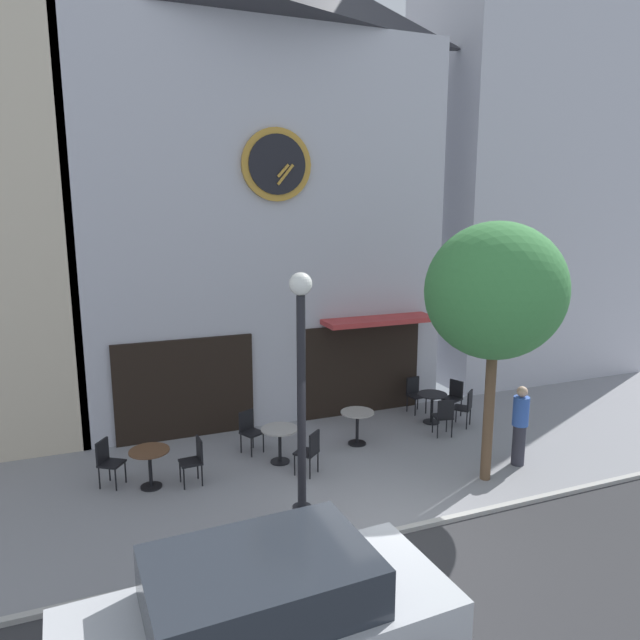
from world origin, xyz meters
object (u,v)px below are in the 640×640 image
(cafe_chair_facing_wall, at_px, (415,392))
(cafe_chair_right_end, at_px, (454,395))
(cafe_chair_near_tree, at_px, (310,449))
(cafe_table_near_curb, at_px, (150,460))
(cafe_table_leftmost, at_px, (432,402))
(cafe_chair_curbside, at_px, (249,428))
(cafe_chair_under_awning, at_px, (465,405))
(pedestrian_blue, at_px, (520,425))
(cafe_table_center, at_px, (357,421))
(cafe_chair_corner, at_px, (444,415))
(street_tree, at_px, (496,292))
(cafe_chair_facing_street, at_px, (107,459))
(parked_car_silver, at_px, (261,623))
(cafe_chair_near_lamp, at_px, (195,457))
(street_lamp, at_px, (301,403))
(cafe_table_center_right, at_px, (280,437))

(cafe_chair_facing_wall, xyz_separation_m, cafe_chair_right_end, (0.78, -0.60, 0.00))
(cafe_chair_near_tree, bearing_deg, cafe_table_near_curb, 168.34)
(cafe_table_leftmost, xyz_separation_m, cafe_chair_curbside, (-4.58, -0.02, 0.00))
(cafe_chair_under_awning, bearing_deg, pedestrian_blue, -96.27)
(cafe_table_center, distance_m, cafe_chair_corner, 2.06)
(cafe_chair_curbside, relative_size, pedestrian_blue, 0.54)
(street_tree, relative_size, cafe_chair_corner, 5.51)
(street_tree, relative_size, cafe_chair_facing_street, 5.51)
(cafe_chair_curbside, relative_size, cafe_chair_right_end, 1.00)
(cafe_chair_corner, height_order, parked_car_silver, parked_car_silver)
(cafe_table_center, bearing_deg, cafe_table_leftmost, 12.73)
(cafe_table_leftmost, distance_m, cafe_chair_facing_wall, 0.83)
(cafe_table_near_curb, bearing_deg, cafe_chair_right_end, 8.68)
(street_tree, height_order, cafe_chair_right_end, street_tree)
(cafe_chair_facing_street, bearing_deg, cafe_table_near_curb, -27.40)
(cafe_chair_corner, bearing_deg, cafe_chair_near_tree, -169.13)
(cafe_table_center, relative_size, cafe_chair_corner, 0.84)
(cafe_chair_under_awning, relative_size, cafe_chair_near_tree, 1.00)
(cafe_chair_right_end, bearing_deg, cafe_table_near_curb, -171.32)
(cafe_chair_right_end, bearing_deg, cafe_chair_facing_wall, 142.44)
(street_tree, distance_m, cafe_table_near_curb, 7.14)
(street_tree, height_order, cafe_chair_corner, street_tree)
(cafe_chair_near_lamp, distance_m, cafe_chair_facing_street, 1.63)
(cafe_table_leftmost, distance_m, cafe_chair_under_awning, 0.79)
(cafe_chair_near_lamp, bearing_deg, cafe_chair_right_end, 10.92)
(street_lamp, xyz_separation_m, cafe_chair_near_lamp, (-1.37, 2.19, -1.62))
(cafe_chair_facing_wall, distance_m, cafe_chair_corner, 1.70)
(cafe_table_near_curb, bearing_deg, cafe_chair_facing_street, 152.60)
(cafe_table_leftmost, bearing_deg, cafe_chair_near_lamp, -169.82)
(pedestrian_blue, bearing_deg, cafe_chair_facing_street, 164.75)
(cafe_chair_right_end, bearing_deg, cafe_chair_curbside, -177.33)
(cafe_table_center_right, distance_m, cafe_chair_near_lamp, 1.81)
(cafe_table_center_right, xyz_separation_m, cafe_chair_facing_wall, (4.15, 1.60, -0.02))
(cafe_table_center, bearing_deg, cafe_table_near_curb, -174.79)
(cafe_chair_under_awning, xyz_separation_m, pedestrian_blue, (-0.24, -2.16, 0.33))
(cafe_table_near_curb, xyz_separation_m, parked_car_silver, (0.67, -5.21, 0.22))
(cafe_table_near_curb, bearing_deg, cafe_chair_curbside, 22.64)
(cafe_chair_curbside, relative_size, cafe_chair_corner, 1.00)
(cafe_table_center, height_order, cafe_chair_right_end, cafe_chair_right_end)
(street_lamp, bearing_deg, cafe_chair_under_awning, 27.97)
(cafe_table_near_curb, bearing_deg, cafe_chair_corner, 0.57)
(street_tree, bearing_deg, street_lamp, -175.60)
(street_tree, distance_m, cafe_table_center_right, 5.17)
(street_tree, bearing_deg, cafe_table_center_right, 147.99)
(cafe_chair_facing_street, height_order, cafe_chair_right_end, same)
(parked_car_silver, bearing_deg, cafe_chair_facing_street, 104.09)
(cafe_chair_under_awning, relative_size, cafe_chair_near_lamp, 1.00)
(cafe_chair_facing_wall, bearing_deg, street_lamp, -138.20)
(cafe_chair_corner, bearing_deg, cafe_table_center_right, 178.83)
(cafe_chair_under_awning, bearing_deg, cafe_chair_near_lamp, -175.19)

